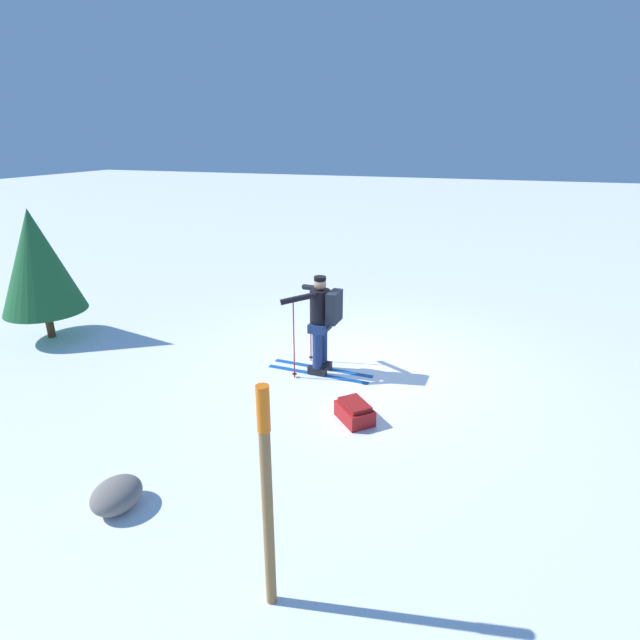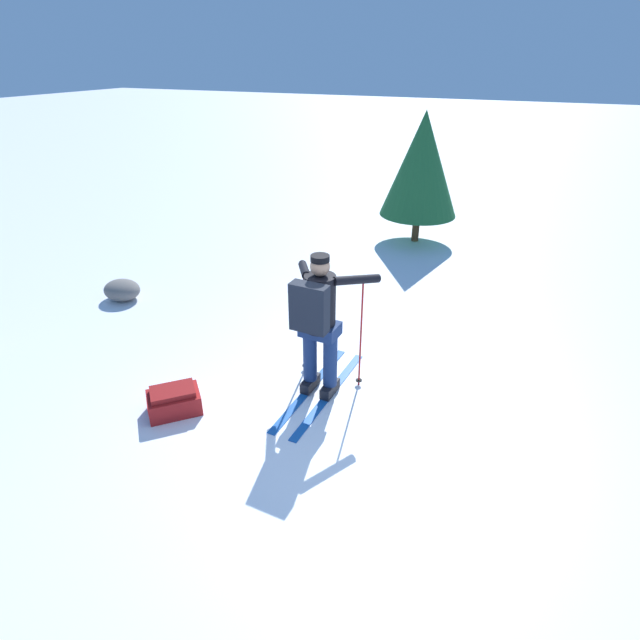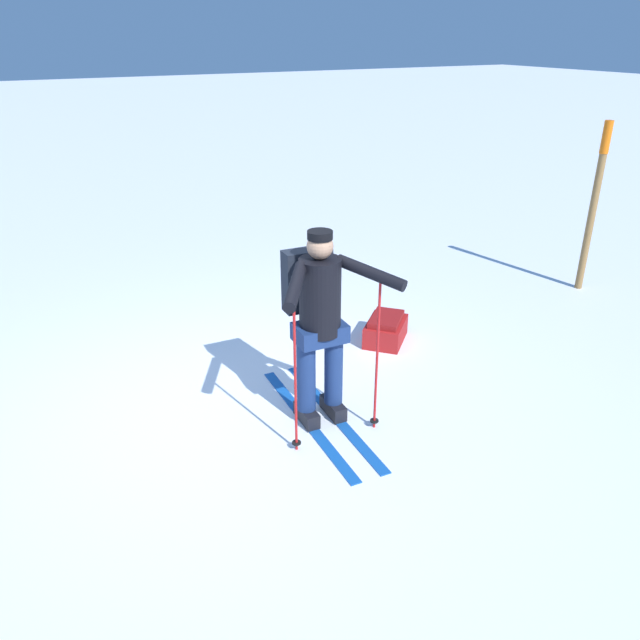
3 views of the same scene
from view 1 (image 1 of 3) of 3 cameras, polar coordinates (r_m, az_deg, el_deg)
name	(u,v)px [view 1 (image 1 of 3)]	position (r m, az deg, el deg)	size (l,w,h in m)	color
ground_plane	(362,364)	(8.45, 4.85, -5.05)	(80.00, 80.00, 0.00)	white
skier	(322,319)	(7.79, 0.17, 0.15)	(0.97, 1.73, 1.60)	#144C9E
dropped_backpack	(355,412)	(6.82, 3.98, -10.43)	(0.63, 0.63, 0.28)	maroon
trail_marker	(267,486)	(3.94, -6.12, -18.33)	(0.10, 0.10, 1.99)	olive
rock_boulder	(117,495)	(5.80, -22.22, -18.01)	(0.56, 0.47, 0.31)	slate
pine_tree	(37,261)	(10.41, -29.61, 5.85)	(1.45, 1.45, 2.42)	#4C331E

